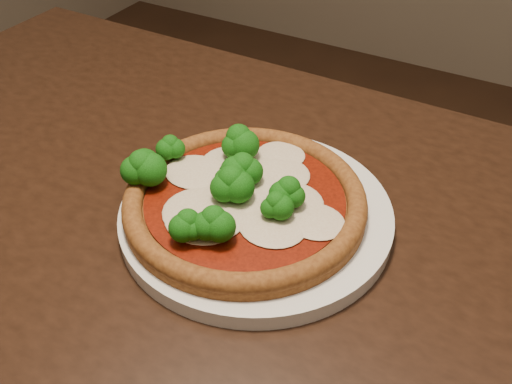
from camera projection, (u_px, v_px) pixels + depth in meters
The scene contains 3 objects.
dining_table at pixel (207, 314), 0.64m from camera, with size 1.23×0.82×0.75m.
plate at pixel (256, 214), 0.61m from camera, with size 0.29×0.29×0.02m, color silver.
pizza at pixel (240, 195), 0.60m from camera, with size 0.26×0.26×0.06m.
Camera 1 is at (0.04, -0.35, 1.17)m, focal length 40.00 mm.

